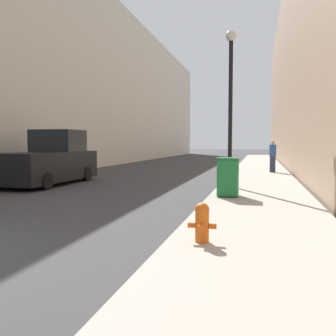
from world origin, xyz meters
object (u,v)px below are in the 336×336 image
(trash_bin, at_px, (228,177))
(lamppost, at_px, (231,97))
(pedestrian_on_sidewalk, at_px, (273,156))
(pickup_truck, at_px, (49,161))
(fire_hydrant, at_px, (202,222))

(trash_bin, relative_size, lamppost, 0.21)
(pedestrian_on_sidewalk, bearing_deg, lamppost, -103.53)
(trash_bin, height_order, pickup_truck, pickup_truck)
(trash_bin, xyz_separation_m, pickup_truck, (-7.68, 2.77, 0.23))
(trash_bin, relative_size, pickup_truck, 0.22)
(trash_bin, xyz_separation_m, lamppost, (-0.15, 2.58, 2.67))
(trash_bin, bearing_deg, pedestrian_on_sidewalk, 80.71)
(fire_hydrant, distance_m, pickup_truck, 11.20)
(lamppost, height_order, pedestrian_on_sidewalk, lamppost)
(fire_hydrant, xyz_separation_m, pickup_truck, (-7.69, 8.13, 0.49))
(lamppost, distance_m, pedestrian_on_sidewalk, 7.93)
(pickup_truck, bearing_deg, trash_bin, -19.81)
(fire_hydrant, bearing_deg, lamppost, 91.17)
(lamppost, bearing_deg, fire_hydrant, -88.83)
(lamppost, bearing_deg, pedestrian_on_sidewalk, 76.47)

